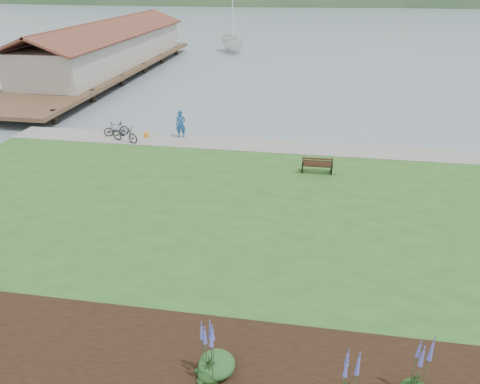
# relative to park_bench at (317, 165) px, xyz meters

# --- Properties ---
(ground) EXTENTS (600.00, 600.00, 0.00)m
(ground) POSITION_rel_park_bench_xyz_m (-1.93, -3.39, -0.87)
(ground) COLOR slate
(ground) RESTS_ON ground
(lawn) EXTENTS (34.00, 20.00, 0.40)m
(lawn) POSITION_rel_park_bench_xyz_m (-1.93, -5.39, -0.67)
(lawn) COLOR #285B20
(lawn) RESTS_ON ground
(shoreline_path) EXTENTS (34.00, 2.20, 0.03)m
(shoreline_path) POSITION_rel_park_bench_xyz_m (-1.93, 3.51, -0.45)
(shoreline_path) COLOR gray
(shoreline_path) RESTS_ON lawn
(far_hillside) EXTENTS (580.00, 80.00, 38.00)m
(far_hillside) POSITION_rel_park_bench_xyz_m (18.07, 166.61, -0.87)
(far_hillside) COLOR #30542F
(far_hillside) RESTS_ON ground
(pier_pavilion) EXTENTS (8.00, 36.00, 5.40)m
(pier_pavilion) POSITION_rel_park_bench_xyz_m (-21.93, 24.13, 1.77)
(pier_pavilion) COLOR #4C3826
(pier_pavilion) RESTS_ON ground
(park_bench) EXTENTS (1.54, 0.66, 0.94)m
(park_bench) POSITION_rel_park_bench_xyz_m (0.00, 0.00, 0.00)
(park_bench) COLOR black
(park_bench) RESTS_ON lawn
(person) EXTENTS (0.83, 0.65, 2.04)m
(person) POSITION_rel_park_bench_xyz_m (-8.35, 4.11, 0.55)
(person) COLOR #1F5291
(person) RESTS_ON lawn
(bicycle_a) EXTENTS (1.30, 2.05, 1.01)m
(bicycle_a) POSITION_rel_park_bench_xyz_m (-11.52, 2.86, 0.04)
(bicycle_a) COLOR black
(bicycle_a) RESTS_ON lawn
(bicycle_b) EXTENTS (1.11, 1.56, 0.92)m
(bicycle_b) POSITION_rel_park_bench_xyz_m (-12.51, 3.81, -0.01)
(bicycle_b) COLOR black
(bicycle_b) RESTS_ON lawn
(sailboat) EXTENTS (14.11, 14.16, 26.77)m
(sailboat) POSITION_rel_park_bench_xyz_m (-11.34, 39.97, -0.87)
(sailboat) COLOR silver
(sailboat) RESTS_ON ground
(pannier) EXTENTS (0.22, 0.32, 0.33)m
(pannier) POSITION_rel_park_bench_xyz_m (-10.54, 3.81, -0.30)
(pannier) COLOR orange
(pannier) RESTS_ON lawn
(echium_0) EXTENTS (0.62, 0.62, 1.82)m
(echium_0) POSITION_rel_park_bench_xyz_m (0.62, -13.37, 0.24)
(echium_0) COLOR #143613
(echium_0) RESTS_ON garden_bed
(echium_1) EXTENTS (0.62, 0.62, 2.10)m
(echium_1) POSITION_rel_park_bench_xyz_m (2.28, -12.86, 0.36)
(echium_1) COLOR #143613
(echium_1) RESTS_ON garden_bed
(echium_4) EXTENTS (0.62, 0.62, 2.22)m
(echium_4) POSITION_rel_park_bench_xyz_m (-2.67, -13.15, 0.53)
(echium_4) COLOR #143613
(echium_4) RESTS_ON garden_bed
(shrub_0) EXTENTS (0.95, 0.95, 0.47)m
(shrub_0) POSITION_rel_park_bench_xyz_m (-2.53, -12.94, -0.19)
(shrub_0) COLOR #1E4C21
(shrub_0) RESTS_ON garden_bed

